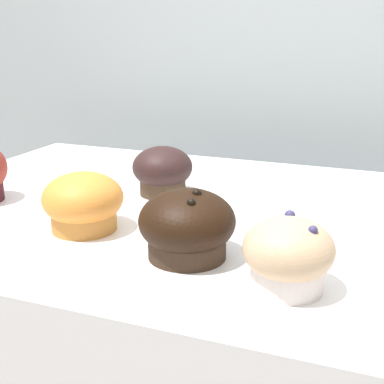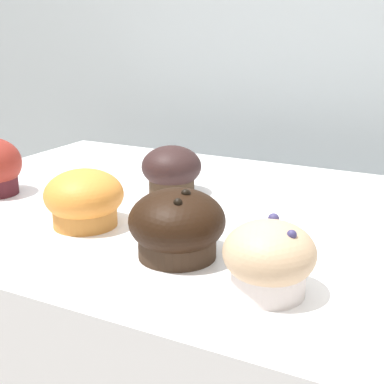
{
  "view_description": "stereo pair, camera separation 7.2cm",
  "coord_description": "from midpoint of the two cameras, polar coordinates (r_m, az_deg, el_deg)",
  "views": [
    {
      "loc": [
        0.24,
        -0.7,
        1.22
      ],
      "look_at": [
        -0.01,
        -0.06,
        1.0
      ],
      "focal_mm": 50.0,
      "sensor_mm": 36.0,
      "label": 1
    },
    {
      "loc": [
        0.3,
        -0.67,
        1.22
      ],
      "look_at": [
        -0.01,
        -0.06,
        1.0
      ],
      "focal_mm": 50.0,
      "sensor_mm": 36.0,
      "label": 2
    }
  ],
  "objects": [
    {
      "name": "muffin_back_left",
      "position": [
        0.62,
        -3.87,
        -3.71
      ],
      "size": [
        0.11,
        0.11,
        0.09
      ],
      "color": "#332418",
      "rests_on": "display_counter"
    },
    {
      "name": "muffin_front_center",
      "position": [
        0.85,
        -5.58,
        2.22
      ],
      "size": [
        0.1,
        0.1,
        0.08
      ],
      "color": "#433223",
      "rests_on": "display_counter"
    },
    {
      "name": "muffin_back_center",
      "position": [
        0.72,
        -14.36,
        -1.16
      ],
      "size": [
        0.11,
        0.11,
        0.08
      ],
      "color": "#C77F37",
      "rests_on": "display_counter"
    },
    {
      "name": "wall_back",
      "position": [
        1.35,
        9.23,
        3.47
      ],
      "size": [
        3.2,
        0.1,
        1.8
      ],
      "primitive_type": "cube",
      "color": "#A8B2B7",
      "rests_on": "ground"
    },
    {
      "name": "muffin_back_right",
      "position": [
        0.55,
        6.5,
        -6.79
      ],
      "size": [
        0.09,
        0.09,
        0.08
      ],
      "color": "silver",
      "rests_on": "display_counter"
    }
  ]
}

